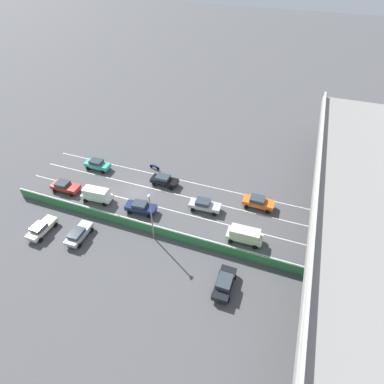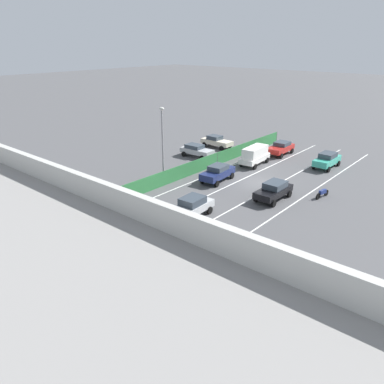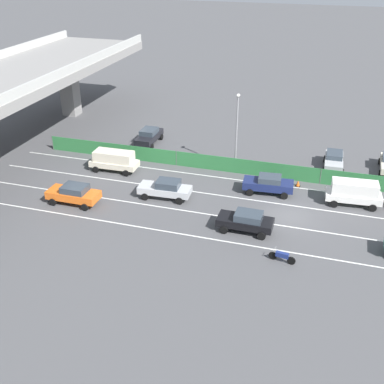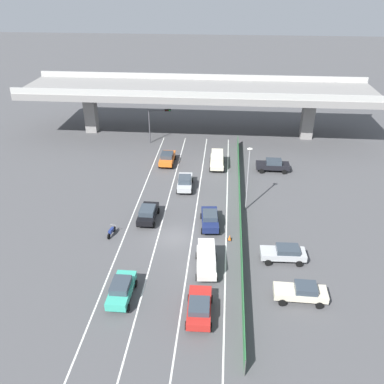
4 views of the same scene
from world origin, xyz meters
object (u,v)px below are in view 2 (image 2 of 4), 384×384
at_px(car_sedan_black, 274,190).
at_px(car_van_white, 255,155).
at_px(car_sedan_navy, 218,172).
at_px(motorcycle, 322,193).
at_px(parked_sedan_dark, 47,194).
at_px(street_lamp, 162,138).
at_px(car_taxi_teal, 327,160).
at_px(car_van_cream, 94,218).
at_px(car_taxi_orange, 156,255).
at_px(parked_sedan_cream, 216,141).
at_px(traffic_light, 58,294).
at_px(traffic_cone, 215,168).
at_px(parked_wagon_silver, 196,150).
at_px(car_sedan_red, 281,148).
at_px(car_sedan_silver, 191,207).

xyz_separation_m(car_sedan_black, car_van_white, (6.86, -7.89, 0.31)).
bearing_deg(car_sedan_navy, motorcycle, -165.47).
relative_size(parked_sedan_dark, street_lamp, 0.59).
height_order(car_van_white, car_taxi_teal, car_van_white).
xyz_separation_m(car_van_white, car_van_cream, (0.25, 22.40, -0.06)).
distance_m(car_taxi_orange, parked_sedan_cream, 30.13).
height_order(parked_sedan_cream, traffic_light, traffic_light).
relative_size(car_sedan_black, car_sedan_navy, 0.95).
xyz_separation_m(car_van_white, parked_sedan_cream, (8.09, -3.34, -0.34)).
xyz_separation_m(car_van_cream, traffic_cone, (1.88, -17.57, -0.88)).
relative_size(car_taxi_orange, street_lamp, 0.59).
height_order(car_van_white, car_van_cream, car_van_white).
relative_size(parked_wagon_silver, traffic_cone, 7.04).
distance_m(parked_sedan_dark, traffic_light, 19.88).
bearing_deg(traffic_light, car_van_cream, -41.25).
bearing_deg(car_taxi_orange, car_sedan_black, -90.21).
xyz_separation_m(car_van_cream, parked_wagon_silver, (6.99, -20.48, -0.28)).
bearing_deg(car_sedan_red, parked_sedan_cream, 16.90).
xyz_separation_m(car_taxi_teal, car_sedan_navy, (6.83, 11.66, -0.03)).
distance_m(car_sedan_navy, parked_wagon_silver, 9.02).
xyz_separation_m(car_sedan_red, traffic_cone, (2.36, 10.70, -0.61)).
distance_m(car_sedan_red, traffic_light, 38.09).
bearing_deg(street_lamp, parked_wagon_silver, -70.37).
distance_m(car_sedan_silver, motorcycle, 12.86).
bearing_deg(parked_sedan_dark, car_taxi_orange, 175.96).
bearing_deg(parked_wagon_silver, car_sedan_red, -133.80).
height_order(car_sedan_navy, traffic_cone, car_sedan_navy).
xyz_separation_m(car_sedan_navy, traffic_cone, (2.16, -2.43, -0.64)).
xyz_separation_m(car_sedan_red, traffic_light, (-9.28, 36.82, 3.01)).
bearing_deg(car_sedan_black, traffic_cone, -18.77).
distance_m(car_van_cream, motorcycle, 20.59).
distance_m(car_taxi_teal, parked_sedan_cream, 14.99).
height_order(parked_sedan_cream, parked_wagon_silver, parked_sedan_cream).
bearing_deg(car_sedan_black, parked_sedan_cream, -36.89).
height_order(car_sedan_silver, parked_sedan_dark, car_sedan_silver).
height_order(car_sedan_silver, parked_wagon_silver, car_sedan_silver).
distance_m(car_sedan_navy, traffic_cone, 3.31).
relative_size(car_van_white, street_lamp, 0.62).
distance_m(car_taxi_orange, parked_sedan_dark, 14.74).
xyz_separation_m(car_sedan_red, parked_sedan_dark, (8.12, 27.67, 0.03)).
height_order(motorcycle, traffic_light, traffic_light).
relative_size(car_taxi_teal, car_taxi_orange, 0.96).
bearing_deg(street_lamp, car_taxi_teal, -124.78).
height_order(car_sedan_black, parked_wagon_silver, car_sedan_black).
distance_m(car_sedan_silver, car_taxi_teal, 20.35).
height_order(car_van_cream, parked_sedan_dark, car_van_cream).
height_order(car_taxi_teal, parked_sedan_dark, car_taxi_teal).
bearing_deg(parked_wagon_silver, car_sedan_black, 157.07).
xyz_separation_m(car_sedan_navy, parked_sedan_cream, (8.12, -10.60, -0.05)).
height_order(car_taxi_orange, traffic_light, traffic_light).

